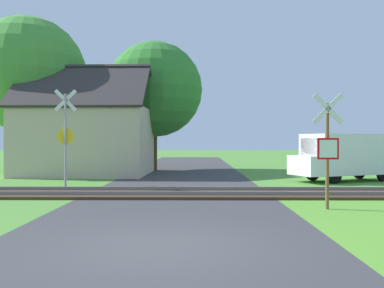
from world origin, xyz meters
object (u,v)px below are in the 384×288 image
object	(u,v)px
tree_left	(28,75)
tree_center	(155,89)
crossing_sign_far	(65,133)
house	(88,138)
stop_sign_near	(328,146)
mail_truck	(345,155)

from	to	relation	value
tree_left	tree_center	bearing A→B (deg)	11.45
crossing_sign_far	house	size ratio (longest dim) A/B	0.53
crossing_sign_far	tree_center	bearing A→B (deg)	72.75
tree_center	crossing_sign_far	bearing A→B (deg)	-102.18
tree_left	tree_center	xyz separation A→B (m)	(7.67, 1.55, -0.73)
house	stop_sign_near	bearing A→B (deg)	-50.13
tree_center	mail_truck	size ratio (longest dim) A/B	1.60
stop_sign_near	tree_center	size ratio (longest dim) A/B	0.39
house	mail_truck	world-z (taller)	house
crossing_sign_far	tree_center	distance (m)	11.82
house	tree_left	size ratio (longest dim) A/B	0.77
house	mail_truck	xyz separation A→B (m)	(13.28, -4.06, -0.83)
tree_left	tree_center	distance (m)	7.86
stop_sign_near	mail_truck	bearing A→B (deg)	-112.73
mail_truck	tree_center	bearing A→B (deg)	30.60
stop_sign_near	tree_center	distance (m)	17.41
house	mail_truck	size ratio (longest dim) A/B	1.41
mail_truck	tree_left	bearing A→B (deg)	49.27
stop_sign_near	crossing_sign_far	bearing A→B (deg)	-28.61
house	tree_center	size ratio (longest dim) A/B	0.88
stop_sign_near	crossing_sign_far	xyz separation A→B (m)	(-8.78, 4.65, 0.44)
tree_left	tree_center	size ratio (longest dim) A/B	1.14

